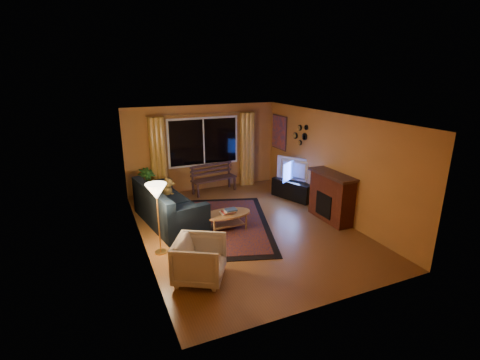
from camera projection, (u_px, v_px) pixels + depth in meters
name	position (u px, v px, depth m)	size (l,w,h in m)	color
floor	(245.00, 228.00, 7.94)	(4.50, 6.00, 0.02)	brown
ceiling	(246.00, 117.00, 7.18)	(4.50, 6.00, 0.02)	white
wall_back	(203.00, 148.00, 10.19)	(4.50, 0.02, 2.50)	#C17E3A
wall_left	(139.00, 188.00, 6.70)	(0.02, 6.00, 2.50)	#C17E3A
wall_right	(330.00, 164.00, 8.42)	(0.02, 6.00, 2.50)	#C17E3A
window	(204.00, 142.00, 10.08)	(2.00, 0.02, 1.30)	black
curtain_rod	(203.00, 114.00, 9.80)	(0.03, 0.03, 3.20)	#BF8C3F
curtain_left	(158.00, 158.00, 9.61)	(0.36, 0.36, 2.24)	gold
curtain_right	(247.00, 149.00, 10.63)	(0.36, 0.36, 2.24)	gold
bench	(214.00, 185.00, 10.19)	(1.36, 0.40, 0.41)	#38221C
potted_plant	(147.00, 184.00, 9.55)	(0.49, 0.49, 0.87)	#235B1E
sofa	(169.00, 204.00, 8.06)	(0.97, 2.27, 0.92)	black
dog	(166.00, 188.00, 8.45)	(0.31, 0.43, 0.46)	olive
armchair	(200.00, 258.00, 5.85)	(0.80, 0.75, 0.83)	beige
floor_lamp	(158.00, 220.00, 6.62)	(0.24, 0.24, 1.42)	#BF8C3F
rug	(223.00, 224.00, 8.07)	(2.10, 3.31, 0.02)	#712804
coffee_table	(227.00, 221.00, 7.78)	(1.09, 1.09, 0.40)	#A77748
tv_console	(293.00, 190.00, 9.68)	(0.41, 1.22, 0.51)	black
television	(294.00, 170.00, 9.50)	(1.11, 0.15, 0.64)	black
fireplace	(331.00, 198.00, 8.20)	(0.40, 1.20, 1.10)	maroon
mirror_cluster	(300.00, 134.00, 9.37)	(0.06, 0.60, 0.56)	black
painting	(279.00, 132.00, 10.43)	(0.04, 0.76, 0.96)	#E94916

